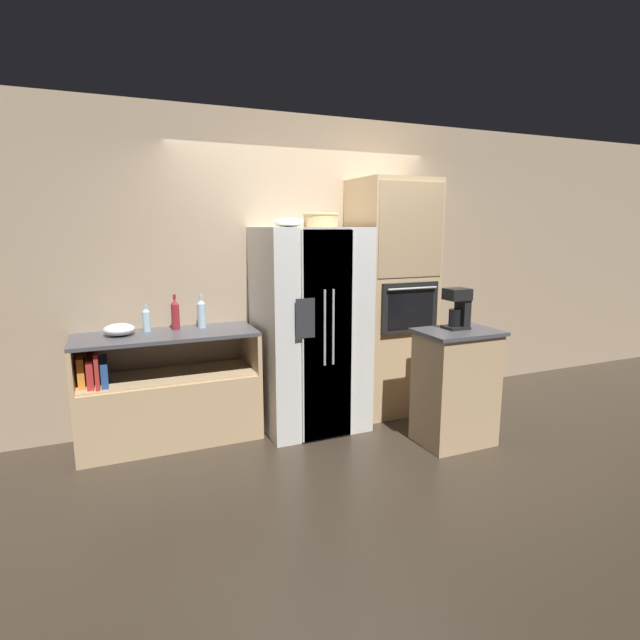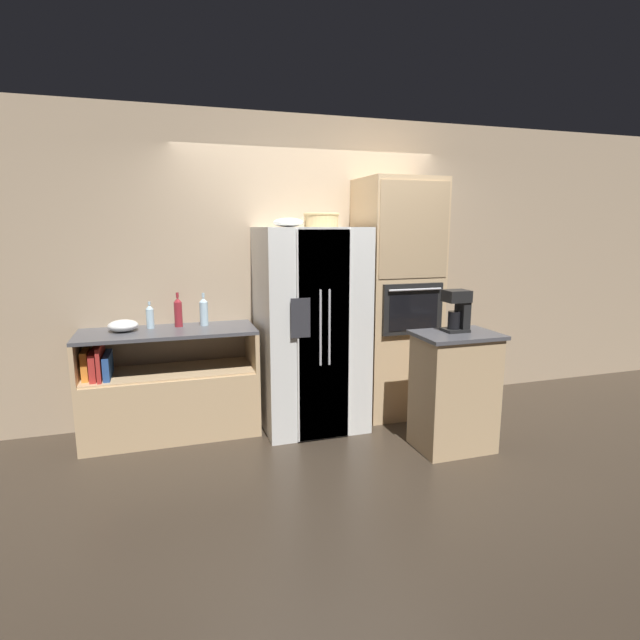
% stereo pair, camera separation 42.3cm
% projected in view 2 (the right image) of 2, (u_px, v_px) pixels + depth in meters
% --- Properties ---
extents(ground_plane, '(20.00, 20.00, 0.00)m').
position_uv_depth(ground_plane, '(326.00, 423.00, 4.61)').
color(ground_plane, '#382D23').
extents(wall_back, '(12.00, 0.06, 2.80)m').
position_uv_depth(wall_back, '(310.00, 268.00, 4.82)').
color(wall_back, tan).
rests_on(wall_back, ground_plane).
extents(counter_left, '(1.46, 0.58, 0.93)m').
position_uv_depth(counter_left, '(170.00, 397.00, 4.31)').
color(counter_left, tan).
rests_on(counter_left, ground_plane).
extents(refrigerator, '(0.89, 0.85, 1.79)m').
position_uv_depth(refrigerator, '(310.00, 328.00, 4.46)').
color(refrigerator, silver).
rests_on(refrigerator, ground_plane).
extents(wall_oven, '(0.70, 0.72, 2.23)m').
position_uv_depth(wall_oven, '(396.00, 299.00, 4.75)').
color(wall_oven, tan).
rests_on(wall_oven, ground_plane).
extents(island_counter, '(0.65, 0.47, 0.96)m').
position_uv_depth(island_counter, '(454.00, 391.00, 4.02)').
color(island_counter, tan).
rests_on(island_counter, ground_plane).
extents(wicker_basket, '(0.31, 0.31, 0.12)m').
position_uv_depth(wicker_basket, '(321.00, 219.00, 4.27)').
color(wicker_basket, tan).
rests_on(wicker_basket, refrigerator).
extents(fruit_bowl, '(0.26, 0.26, 0.08)m').
position_uv_depth(fruit_bowl, '(288.00, 222.00, 4.20)').
color(fruit_bowl, white).
rests_on(fruit_bowl, refrigerator).
extents(bottle_tall, '(0.07, 0.07, 0.29)m').
position_uv_depth(bottle_tall, '(204.00, 311.00, 4.39)').
color(bottle_tall, silver).
rests_on(bottle_tall, counter_left).
extents(bottle_short, '(0.06, 0.06, 0.23)m').
position_uv_depth(bottle_short, '(150.00, 316.00, 4.27)').
color(bottle_short, silver).
rests_on(bottle_short, counter_left).
extents(bottle_wide, '(0.07, 0.07, 0.30)m').
position_uv_depth(bottle_wide, '(178.00, 312.00, 4.33)').
color(bottle_wide, maroon).
rests_on(bottle_wide, counter_left).
extents(mixing_bowl, '(0.24, 0.24, 0.10)m').
position_uv_depth(mixing_bowl, '(123.00, 326.00, 4.16)').
color(mixing_bowl, white).
rests_on(mixing_bowl, counter_left).
extents(coffee_maker, '(0.19, 0.16, 0.33)m').
position_uv_depth(coffee_maker, '(458.00, 309.00, 3.96)').
color(coffee_maker, black).
rests_on(coffee_maker, island_counter).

